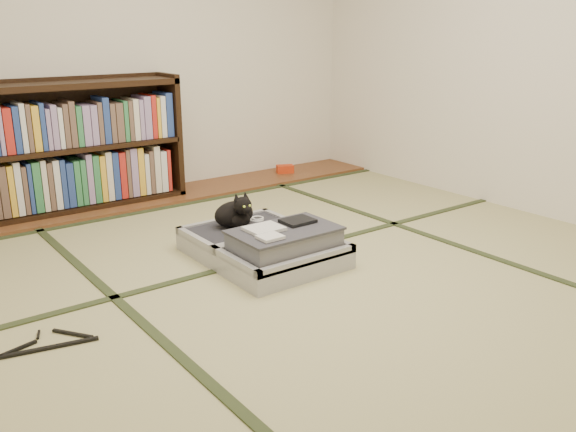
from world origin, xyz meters
TOP-DOWN VIEW (x-y plane):
  - floor at (0.00, 0.00)m, footprint 4.50×4.50m
  - wood_strip at (0.00, 2.00)m, footprint 4.00×0.50m
  - red_item at (1.27, 2.03)m, footprint 0.17×0.14m
  - tatami_borders at (0.00, 0.49)m, footprint 4.00×4.50m
  - bookcase at (-0.58, 2.07)m, footprint 1.52×0.35m
  - suitcase at (-0.09, 0.37)m, footprint 0.67×0.89m
  - cat at (-0.11, 0.67)m, footprint 0.30×0.30m
  - cable_coil at (0.07, 0.71)m, footprint 0.09×0.09m
  - hanger at (-1.42, 0.11)m, footprint 0.43×0.23m

SIDE VIEW (x-z plane):
  - floor at x=0.00m, z-range 0.00..0.00m
  - tatami_borders at x=0.00m, z-range 0.00..0.01m
  - hanger at x=-1.42m, z-range 0.00..0.01m
  - wood_strip at x=0.00m, z-range 0.00..0.02m
  - red_item at x=1.27m, z-range 0.02..0.09m
  - suitcase at x=-0.09m, z-range -0.04..0.22m
  - cable_coil at x=0.07m, z-range 0.13..0.15m
  - cat at x=-0.11m, z-range 0.10..0.34m
  - bookcase at x=-0.58m, z-range -0.04..0.94m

